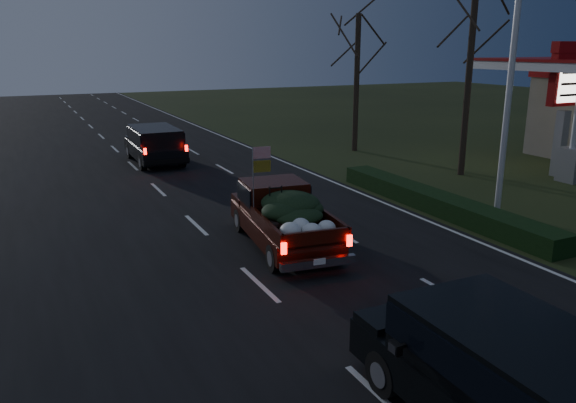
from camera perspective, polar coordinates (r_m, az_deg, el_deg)
name	(u,v)px	position (r m, az deg, el deg)	size (l,w,h in m)	color
ground	(259,285)	(13.23, -2.92, -8.45)	(120.00, 120.00, 0.00)	black
road_asphalt	(259,284)	(13.22, -2.92, -8.41)	(14.00, 120.00, 0.02)	black
hedge_row	(438,202)	(19.53, 14.95, -0.10)	(1.00, 10.00, 0.60)	black
light_pole	(514,43)	(19.34, 21.99, 14.74)	(0.50, 0.90, 9.16)	silver
gas_price_pylon	(567,87)	(26.29, 26.52, 10.39)	(2.00, 0.41, 5.57)	gray
bare_tree_mid	(473,22)	(25.02, 18.32, 16.97)	(3.60, 3.60, 8.50)	black
bare_tree_far	(358,50)	(29.91, 7.09, 15.07)	(3.60, 3.60, 7.00)	black
pickup_truck	(283,213)	(15.43, -0.50, -1.18)	(2.38, 4.98, 2.52)	#350E07
lead_suv	(155,141)	(27.39, -13.39, 5.98)	(2.08, 4.88, 1.40)	black
rear_suv	(519,377)	(8.46, 22.46, -16.16)	(2.32, 4.99, 1.43)	black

